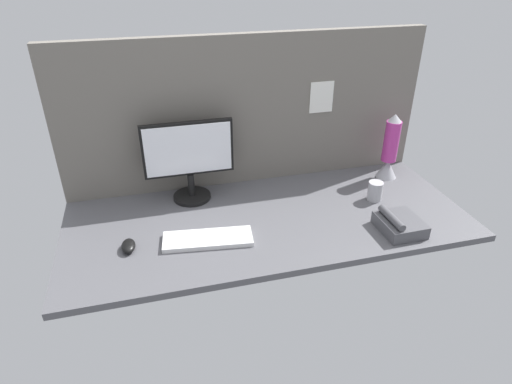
{
  "coord_description": "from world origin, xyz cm",
  "views": [
    {
      "loc": [
        -47.71,
        -161.23,
        107.56
      ],
      "look_at": [
        -12.43,
        0.0,
        14.0
      ],
      "focal_mm": 30.64,
      "sensor_mm": 36.0,
      "label": 1
    }
  ],
  "objects_px": {
    "keyboard": "(208,239)",
    "monitor": "(189,157)",
    "desk_phone": "(399,224)",
    "lava_lamp": "(390,151)",
    "mug_steel": "(375,191)",
    "mouse": "(128,246)"
  },
  "relations": [
    {
      "from": "keyboard",
      "to": "monitor",
      "type": "bearing_deg",
      "value": 99.75
    },
    {
      "from": "monitor",
      "to": "desk_phone",
      "type": "distance_m",
      "value": 0.99
    },
    {
      "from": "keyboard",
      "to": "lava_lamp",
      "type": "height_order",
      "value": "lava_lamp"
    },
    {
      "from": "keyboard",
      "to": "mug_steel",
      "type": "bearing_deg",
      "value": 16.39
    },
    {
      "from": "monitor",
      "to": "mouse",
      "type": "relative_size",
      "value": 4.38
    },
    {
      "from": "monitor",
      "to": "keyboard",
      "type": "bearing_deg",
      "value": -87.47
    },
    {
      "from": "monitor",
      "to": "mug_steel",
      "type": "distance_m",
      "value": 0.9
    },
    {
      "from": "monitor",
      "to": "desk_phone",
      "type": "bearing_deg",
      "value": -31.75
    },
    {
      "from": "keyboard",
      "to": "desk_phone",
      "type": "relative_size",
      "value": 1.92
    },
    {
      "from": "monitor",
      "to": "desk_phone",
      "type": "xyz_separation_m",
      "value": [
        0.83,
        -0.51,
        -0.18
      ]
    },
    {
      "from": "mouse",
      "to": "desk_phone",
      "type": "distance_m",
      "value": 1.14
    },
    {
      "from": "mouse",
      "to": "monitor",
      "type": "bearing_deg",
      "value": 51.11
    },
    {
      "from": "desk_phone",
      "to": "monitor",
      "type": "bearing_deg",
      "value": 148.25
    },
    {
      "from": "lava_lamp",
      "to": "desk_phone",
      "type": "height_order",
      "value": "lava_lamp"
    },
    {
      "from": "mug_steel",
      "to": "desk_phone",
      "type": "relative_size",
      "value": 0.49
    },
    {
      "from": "mug_steel",
      "to": "monitor",
      "type": "bearing_deg",
      "value": 163.99
    },
    {
      "from": "monitor",
      "to": "mouse",
      "type": "bearing_deg",
      "value": -130.56
    },
    {
      "from": "mouse",
      "to": "desk_phone",
      "type": "relative_size",
      "value": 0.5
    },
    {
      "from": "keyboard",
      "to": "desk_phone",
      "type": "xyz_separation_m",
      "value": [
        0.81,
        -0.13,
        0.02
      ]
    },
    {
      "from": "monitor",
      "to": "mouse",
      "type": "distance_m",
      "value": 0.51
    },
    {
      "from": "mouse",
      "to": "desk_phone",
      "type": "bearing_deg",
      "value": -6.23
    },
    {
      "from": "desk_phone",
      "to": "lava_lamp",
      "type": "bearing_deg",
      "value": 66.62
    }
  ]
}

